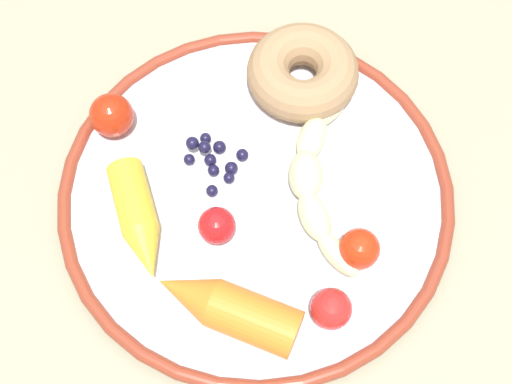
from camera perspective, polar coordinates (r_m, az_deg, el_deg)
The scene contains 12 objects.
ground_plane at distance 1.36m, azimuth 0.95°, elevation -15.30°, with size 6.00×6.00×0.00m, color gray.
dining_table at distance 0.71m, azimuth 1.76°, elevation -5.82°, with size 1.05×0.79×0.77m.
plate at distance 0.62m, azimuth -0.00°, elevation -0.12°, with size 0.35×0.35×0.02m.
banana at distance 0.61m, azimuth 4.97°, elevation 1.28°, with size 0.10×0.18×0.03m.
carrot_orange at distance 0.56m, azimuth -2.45°, elevation -9.46°, with size 0.12×0.04×0.04m.
carrot_yellow at distance 0.59m, azimuth -9.65°, elevation -2.31°, with size 0.09×0.10×0.03m.
donut at distance 0.66m, azimuth 3.85°, elevation 9.77°, with size 0.10×0.10×0.04m, color tan.
blueberry_pile at distance 0.62m, azimuth -3.46°, elevation 2.77°, with size 0.06×0.06×0.02m.
tomato_near at distance 0.56m, azimuth 6.18°, elevation -9.50°, with size 0.03×0.03×0.03m, color red.
tomato_mid at distance 0.64m, azimuth -11.76°, elevation 6.19°, with size 0.04×0.04×0.04m, color red.
tomato_far at distance 0.58m, azimuth 8.47°, elevation -4.63°, with size 0.03×0.03×0.03m, color red.
tomato_extra at distance 0.59m, azimuth -3.23°, elevation -2.76°, with size 0.03×0.03×0.03m, color red.
Camera 1 is at (0.07, -0.23, 1.34)m, focal length 48.77 mm.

